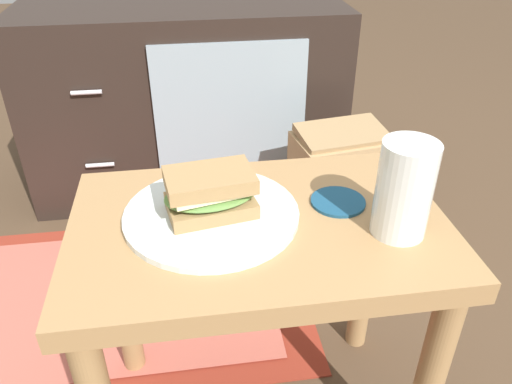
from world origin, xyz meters
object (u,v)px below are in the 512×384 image
object	(u,v)px
plate	(212,214)
coaster	(338,202)
tv_cabinet	(187,97)
sandwich_front	(210,193)
beer_glass	(404,190)
paper_bag	(337,188)

from	to	relation	value
plate	coaster	distance (m)	0.20
tv_cabinet	coaster	world-z (taller)	tv_cabinet
sandwich_front	coaster	size ratio (longest dim) A/B	1.75
tv_cabinet	plate	size ratio (longest dim) A/B	3.67
tv_cabinet	plate	world-z (taller)	tv_cabinet
plate	coaster	size ratio (longest dim) A/B	3.07
beer_glass	paper_bag	size ratio (longest dim) A/B	0.40
beer_glass	paper_bag	xyz separation A→B (m)	(0.11, 0.58, -0.36)
beer_glass	plate	bearing A→B (deg)	164.27
tv_cabinet	plate	bearing A→B (deg)	-88.78
sandwich_front	beer_glass	size ratio (longest dim) A/B	1.06
tv_cabinet	beer_glass	distance (m)	1.07
tv_cabinet	coaster	size ratio (longest dim) A/B	11.25
tv_cabinet	sandwich_front	bearing A→B (deg)	-88.78
tv_cabinet	plate	xyz separation A→B (m)	(0.02, -0.93, 0.17)
beer_glass	sandwich_front	bearing A→B (deg)	164.27
sandwich_front	paper_bag	distance (m)	0.71
tv_cabinet	paper_bag	bearing A→B (deg)	-47.50
tv_cabinet	paper_bag	distance (m)	0.59
beer_glass	coaster	world-z (taller)	beer_glass
plate	coaster	bearing A→B (deg)	2.63
sandwich_front	beer_glass	world-z (taller)	beer_glass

